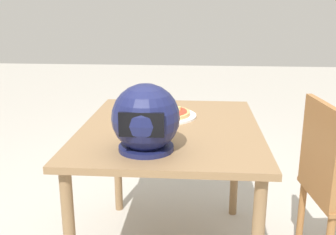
{
  "coord_description": "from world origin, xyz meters",
  "views": [
    {
      "loc": [
        -0.13,
        1.87,
        1.33
      ],
      "look_at": [
        0.02,
        -0.08,
        0.76
      ],
      "focal_mm": 42.29,
      "sensor_mm": 36.0,
      "label": 1
    }
  ],
  "objects_px": {
    "pizza": "(165,112)",
    "motorcycle_helmet": "(146,119)",
    "chair_side": "(336,182)",
    "dining_table": "(170,143)"
  },
  "relations": [
    {
      "from": "pizza",
      "to": "motorcycle_helmet",
      "type": "relative_size",
      "value": 0.93
    },
    {
      "from": "pizza",
      "to": "chair_side",
      "type": "bearing_deg",
      "value": 163.32
    },
    {
      "from": "chair_side",
      "to": "dining_table",
      "type": "bearing_deg",
      "value": -6.03
    },
    {
      "from": "dining_table",
      "to": "motorcycle_helmet",
      "type": "height_order",
      "value": "motorcycle_helmet"
    },
    {
      "from": "pizza",
      "to": "chair_side",
      "type": "distance_m",
      "value": 0.91
    },
    {
      "from": "dining_table",
      "to": "motorcycle_helmet",
      "type": "xyz_separation_m",
      "value": [
        0.08,
        0.34,
        0.22
      ]
    },
    {
      "from": "pizza",
      "to": "motorcycle_helmet",
      "type": "height_order",
      "value": "motorcycle_helmet"
    },
    {
      "from": "pizza",
      "to": "chair_side",
      "type": "xyz_separation_m",
      "value": [
        -0.84,
        0.25,
        -0.26
      ]
    },
    {
      "from": "dining_table",
      "to": "motorcycle_helmet",
      "type": "relative_size",
      "value": 3.92
    },
    {
      "from": "pizza",
      "to": "chair_side",
      "type": "height_order",
      "value": "chair_side"
    }
  ]
}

